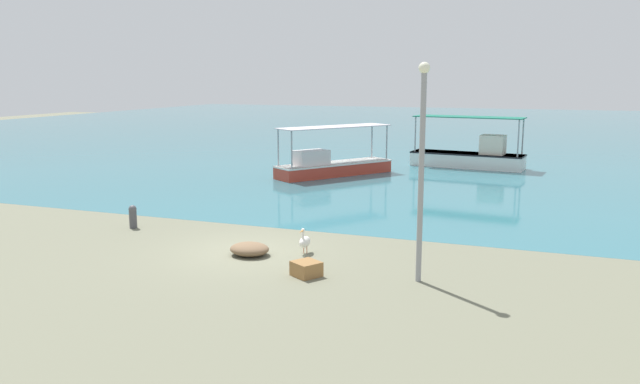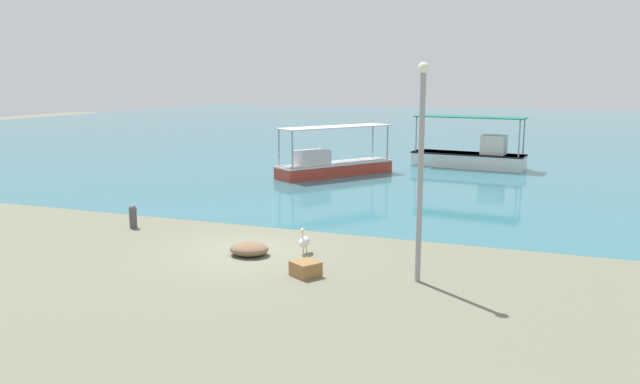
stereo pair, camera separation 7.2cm
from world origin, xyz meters
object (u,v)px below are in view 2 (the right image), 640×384
object	(u,v)px
lamp_post	(421,161)
cargo_crate	(306,269)
fishing_boat_near_left	(332,164)
net_pile	(249,249)
mooring_bollard	(133,216)
pelican	(304,241)
fishing_boat_center	(472,156)

from	to	relation	value
lamp_post	cargo_crate	bearing A→B (deg)	-167.94
fishing_boat_near_left	cargo_crate	bearing A→B (deg)	-72.83
lamp_post	net_pile	size ratio (longest dim) A/B	4.69
mooring_bollard	lamp_post	bearing A→B (deg)	-12.25
fishing_boat_near_left	pelican	bearing A→B (deg)	-73.62
lamp_post	mooring_bollard	bearing A→B (deg)	167.75
net_pile	lamp_post	bearing A→B (deg)	-6.87
mooring_bollard	pelican	bearing A→B (deg)	-7.80
mooring_bollard	cargo_crate	world-z (taller)	mooring_bollard
fishing_boat_center	lamp_post	distance (m)	21.34
fishing_boat_near_left	lamp_post	xyz separation A→B (m)	(7.80, -15.58, 2.48)
fishing_boat_center	net_pile	bearing A→B (deg)	-100.34
lamp_post	mooring_bollard	distance (m)	10.87
lamp_post	mooring_bollard	world-z (taller)	lamp_post
lamp_post	cargo_crate	xyz separation A→B (m)	(-2.80, -0.60, -2.88)
fishing_boat_center	mooring_bollard	bearing A→B (deg)	-115.42
pelican	cargo_crate	distance (m)	2.09
fishing_boat_center	net_pile	xyz separation A→B (m)	(-3.75, -20.56, -0.51)
mooring_bollard	cargo_crate	bearing A→B (deg)	-20.73
pelican	lamp_post	bearing A→B (deg)	-20.09
lamp_post	mooring_bollard	xyz separation A→B (m)	(-10.30, 2.24, -2.65)
fishing_boat_center	pelican	xyz separation A→B (m)	(-2.31, -19.85, -0.32)
lamp_post	cargo_crate	world-z (taller)	lamp_post
net_pile	mooring_bollard	bearing A→B (deg)	162.77
fishing_boat_center	pelican	world-z (taller)	fishing_boat_center
fishing_boat_near_left	cargo_crate	size ratio (longest dim) A/B	9.81
pelican	lamp_post	distance (m)	4.70
fishing_boat_center	net_pile	distance (m)	20.91
pelican	cargo_crate	world-z (taller)	pelican
cargo_crate	lamp_post	bearing A→B (deg)	12.06
fishing_boat_center	net_pile	size ratio (longest dim) A/B	5.61
pelican	mooring_bollard	xyz separation A→B (m)	(-6.69, 0.92, 0.05)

